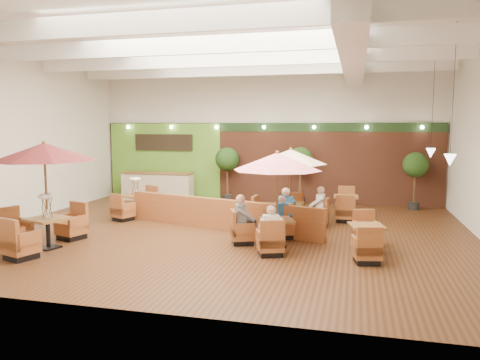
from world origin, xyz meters
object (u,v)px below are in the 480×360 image
(booth_divider, at_px, (220,214))
(table_0, at_px, (43,172))
(topiary_2, at_px, (415,167))
(topiary_1, at_px, (300,162))
(table_4, at_px, (366,239))
(table_2, at_px, (291,172))
(topiary_0, at_px, (227,161))
(table_5, at_px, (346,207))
(table_1, at_px, (275,177))
(diner_4, at_px, (319,202))
(table_3, at_px, (136,202))
(diner_0, at_px, (270,225))
(diner_2, at_px, (243,215))
(diner_1, at_px, (282,212))
(service_counter, at_px, (158,186))
(diner_3, at_px, (286,205))

(booth_divider, height_order, table_0, table_0)
(topiary_2, bearing_deg, booth_divider, -140.95)
(booth_divider, height_order, topiary_1, topiary_1)
(table_0, bearing_deg, table_4, 28.03)
(table_2, xyz_separation_m, topiary_0, (-3.10, 3.84, -0.00))
(table_5, bearing_deg, table_1, -112.24)
(table_0, distance_m, table_2, 7.08)
(table_4, distance_m, diner_4, 3.11)
(table_3, height_order, diner_4, table_3)
(table_5, bearing_deg, table_0, -141.60)
(table_3, xyz_separation_m, table_5, (7.10, 1.54, -0.14))
(table_0, xyz_separation_m, topiary_1, (5.50, 8.10, -0.25))
(diner_0, relative_size, diner_2, 0.89)
(booth_divider, height_order, diner_1, diner_1)
(topiary_2, bearing_deg, table_4, -105.60)
(table_1, relative_size, table_4, 1.04)
(table_5, bearing_deg, topiary_1, 130.85)
(table_0, xyz_separation_m, table_4, (7.91, 1.50, -1.61))
(table_5, distance_m, topiary_2, 3.38)
(table_0, bearing_deg, service_counter, 110.35)
(diner_0, distance_m, diner_2, 1.28)
(table_1, bearing_deg, diner_4, 49.58)
(table_4, relative_size, diner_1, 3.43)
(topiary_2, bearing_deg, topiary_1, -180.00)
(table_2, relative_size, table_5, 1.00)
(diner_0, relative_size, diner_1, 1.07)
(table_0, relative_size, table_2, 1.16)
(table_1, height_order, diner_2, table_1)
(topiary_1, bearing_deg, diner_0, -88.69)
(booth_divider, relative_size, table_3, 2.58)
(table_2, height_order, topiary_1, table_2)
(booth_divider, relative_size, topiary_1, 2.92)
(table_3, xyz_separation_m, diner_3, (5.44, -1.20, 0.29))
(table_1, xyz_separation_m, diner_1, (0.06, 0.91, -1.06))
(table_0, bearing_deg, diner_3, 48.08)
(topiary_0, distance_m, diner_3, 5.73)
(topiary_0, distance_m, topiary_2, 7.20)
(table_4, bearing_deg, diner_3, 128.06)
(table_3, distance_m, diner_4, 6.34)
(table_1, distance_m, table_4, 2.72)
(table_3, bearing_deg, table_2, 18.82)
(table_5, xyz_separation_m, diner_3, (-1.66, -2.74, 0.43))
(table_3, relative_size, diner_2, 3.01)
(diner_3, bearing_deg, table_4, -39.10)
(topiary_0, xyz_separation_m, diner_1, (3.12, -5.57, -0.94))
(topiary_0, bearing_deg, service_counter, -176.15)
(table_4, xyz_separation_m, diner_2, (-3.14, 0.12, 0.44))
(service_counter, bearing_deg, diner_2, -50.42)
(diner_2, bearing_deg, table_1, 67.83)
(service_counter, bearing_deg, topiary_0, 3.85)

